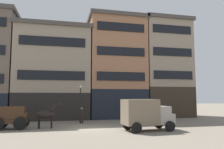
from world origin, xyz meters
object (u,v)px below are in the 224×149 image
object	(u,v)px
streetlamp_curbside	(80,98)
pedestrian_officer	(82,114)
delivery_truck_near	(146,114)
cargo_wagon	(12,116)
draft_horse	(47,114)

from	to	relation	value
streetlamp_curbside	pedestrian_officer	bearing A→B (deg)	-87.99
pedestrian_officer	streetlamp_curbside	xyz separation A→B (m)	(-0.05, 1.38, 1.69)
delivery_truck_near	cargo_wagon	bearing A→B (deg)	163.54
draft_horse	pedestrian_officer	distance (m)	4.49
draft_horse	delivery_truck_near	distance (m)	8.95
delivery_truck_near	draft_horse	bearing A→B (deg)	158.19
draft_horse	pedestrian_officer	bearing A→B (deg)	40.48
draft_horse	pedestrian_officer	world-z (taller)	draft_horse
draft_horse	delivery_truck_near	size ratio (longest dim) A/B	0.52
draft_horse	streetlamp_curbside	world-z (taller)	streetlamp_curbside
cargo_wagon	draft_horse	distance (m)	2.95
cargo_wagon	delivery_truck_near	size ratio (longest dim) A/B	0.65
pedestrian_officer	streetlamp_curbside	world-z (taller)	streetlamp_curbside
pedestrian_officer	cargo_wagon	bearing A→B (deg)	-155.42
draft_horse	streetlamp_curbside	distance (m)	5.62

